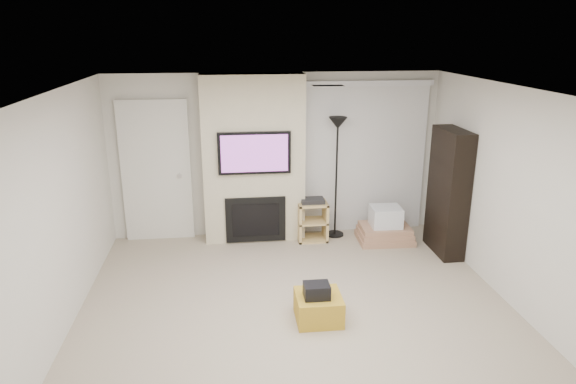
{
  "coord_description": "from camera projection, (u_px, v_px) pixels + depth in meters",
  "views": [
    {
      "loc": [
        -0.74,
        -4.88,
        3.09
      ],
      "look_at": [
        0.0,
        1.2,
        1.15
      ],
      "focal_mm": 32.0,
      "sensor_mm": 36.0,
      "label": 1
    }
  ],
  "objects": [
    {
      "name": "av_stand",
      "position": [
        312.0,
        218.0,
        7.82
      ],
      "size": [
        0.45,
        0.38,
        0.66
      ],
      "color": "#D7B46E",
      "rests_on": "floor"
    },
    {
      "name": "floor",
      "position": [
        301.0,
        324.0,
        5.63
      ],
      "size": [
        5.0,
        5.5,
        0.0
      ],
      "primitive_type": "cube",
      "color": "tan",
      "rests_on": "ground"
    },
    {
      "name": "vertical_blinds",
      "position": [
        366.0,
        152.0,
        7.97
      ],
      "size": [
        1.98,
        0.1,
        2.37
      ],
      "color": "silver",
      "rests_on": "floor"
    },
    {
      "name": "wall_back",
      "position": [
        276.0,
        156.0,
        7.86
      ],
      "size": [
        5.0,
        0.0,
        2.5
      ],
      "primitive_type": "cube",
      "rotation": [
        1.57,
        0.0,
        0.0
      ],
      "color": "silver",
      "rests_on": "ground"
    },
    {
      "name": "ceiling",
      "position": [
        303.0,
        95.0,
        4.88
      ],
      "size": [
        5.0,
        5.5,
        0.0
      ],
      "primitive_type": "cube",
      "color": "white",
      "rests_on": "wall_back"
    },
    {
      "name": "floor_lamp",
      "position": [
        337.0,
        144.0,
        7.64
      ],
      "size": [
        0.28,
        0.28,
        1.87
      ],
      "color": "black",
      "rests_on": "floor"
    },
    {
      "name": "wall_left",
      "position": [
        47.0,
        229.0,
        4.97
      ],
      "size": [
        0.0,
        5.5,
        2.5
      ],
      "primitive_type": "cube",
      "rotation": [
        1.57,
        0.0,
        1.57
      ],
      "color": "silver",
      "rests_on": "ground"
    },
    {
      "name": "ottoman",
      "position": [
        318.0,
        307.0,
        5.69
      ],
      "size": [
        0.5,
        0.5,
        0.3
      ],
      "primitive_type": "cube",
      "rotation": [
        0.0,
        0.0,
        -0.01
      ],
      "color": "#B88E24",
      "rests_on": "floor"
    },
    {
      "name": "bookshelf",
      "position": [
        448.0,
        192.0,
        7.23
      ],
      "size": [
        0.3,
        0.8,
        1.8
      ],
      "color": "black",
      "rests_on": "floor"
    },
    {
      "name": "entry_door",
      "position": [
        157.0,
        172.0,
        7.68
      ],
      "size": [
        1.02,
        0.11,
        2.14
      ],
      "color": "silver",
      "rests_on": "floor"
    },
    {
      "name": "fireplace_wall",
      "position": [
        254.0,
        160.0,
        7.62
      ],
      "size": [
        1.5,
        0.47,
        2.5
      ],
      "color": "beige",
      "rests_on": "floor"
    },
    {
      "name": "hvac_vent",
      "position": [
        328.0,
        86.0,
        5.68
      ],
      "size": [
        0.35,
        0.18,
        0.01
      ],
      "primitive_type": "cube",
      "color": "silver",
      "rests_on": "ceiling"
    },
    {
      "name": "wall_right",
      "position": [
        531.0,
        208.0,
        5.55
      ],
      "size": [
        0.0,
        5.5,
        2.5
      ],
      "primitive_type": "cube",
      "rotation": [
        1.57,
        0.0,
        1.57
      ],
      "color": "silver",
      "rests_on": "ground"
    },
    {
      "name": "box_stack",
      "position": [
        385.0,
        228.0,
        7.81
      ],
      "size": [
        0.83,
        0.64,
        0.54
      ],
      "color": "tan",
      "rests_on": "floor"
    },
    {
      "name": "black_bag",
      "position": [
        317.0,
        291.0,
        5.58
      ],
      "size": [
        0.28,
        0.22,
        0.16
      ],
      "primitive_type": "cube",
      "rotation": [
        0.0,
        0.0,
        -0.01
      ],
      "color": "black",
      "rests_on": "ottoman"
    }
  ]
}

